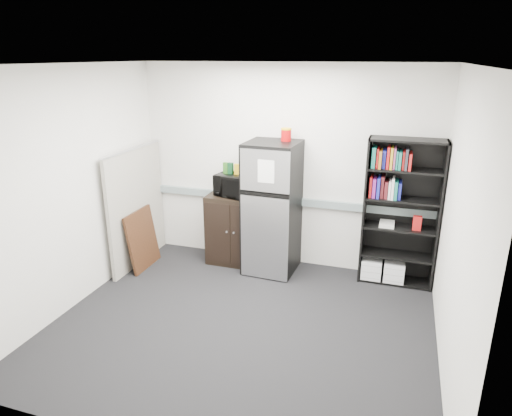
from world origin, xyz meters
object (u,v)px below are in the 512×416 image
Objects in this scene: cubicle_partition at (137,207)px; microwave at (236,185)px; cabinet at (237,229)px; refrigerator at (272,208)px; bookshelf at (399,210)px.

microwave is (1.30, 0.40, 0.31)m from cubicle_partition.
microwave is at bearing -90.00° from cabinet.
refrigerator is at bearing 4.90° from microwave.
cabinet is at bearing 17.97° from cubicle_partition.
refrigerator reaches higher than cubicle_partition.
bookshelf is 3.45m from cubicle_partition.
cubicle_partition is (-3.41, -0.49, -0.16)m from bookshelf.
cubicle_partition reaches higher than cabinet.
cubicle_partition is 3.09× the size of microwave.
refrigerator is at bearing -8.73° from cabinet.
refrigerator is at bearing 10.62° from cubicle_partition.
cabinet is 0.63m from microwave.
refrigerator is (0.52, -0.06, -0.25)m from microwave.
refrigerator is (-1.59, -0.15, -0.10)m from bookshelf.
cubicle_partition is 1.40m from cabinet.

